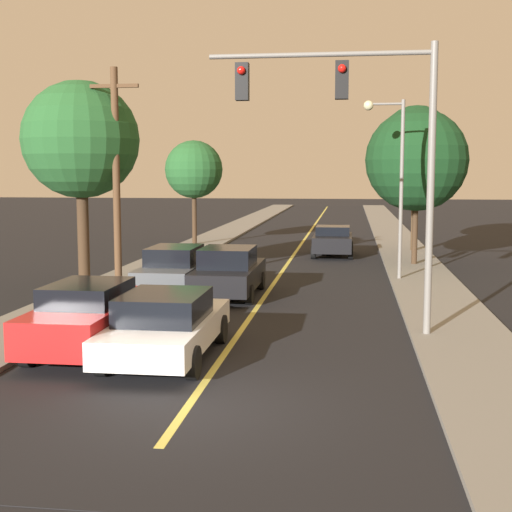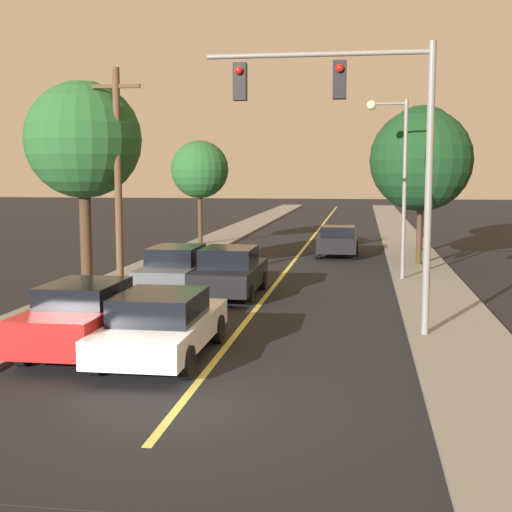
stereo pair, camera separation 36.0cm
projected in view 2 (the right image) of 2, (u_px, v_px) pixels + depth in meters
The scene contains 16 objects.
ground_plane at pixel (180, 405), 12.47m from camera, with size 200.00×200.00×0.00m, color black.
road_surface at pixel (316, 233), 47.82m from camera, with size 8.50×80.00×0.01m.
sidewalk_left at pixel (235, 231), 48.63m from camera, with size 2.50×80.00×0.12m.
sidewalk_right at pixel (399, 233), 47.00m from camera, with size 2.50×80.00×0.12m.
car_near_lane_front at pixel (162, 324), 15.52m from camera, with size 2.06×4.92×1.48m.
car_near_lane_second at pixel (230, 272), 23.38m from camera, with size 2.00×4.70×1.63m.
car_outer_lane_front at pixel (88, 315), 16.21m from camera, with size 1.90×4.82×1.60m.
car_outer_lane_second at pixel (177, 269), 24.01m from camera, with size 1.91×4.94×1.60m.
car_far_oncoming at pixel (338, 241), 34.57m from camera, with size 1.96×3.97×1.46m.
traffic_signal_mast at pixel (359, 128), 17.10m from camera, with size 5.47×0.42×7.00m.
streetlamp_right at pixel (395, 164), 26.13m from camera, with size 1.50×0.36×6.58m.
utility_pole_left at pixel (118, 176), 23.30m from camera, with size 1.60×0.24×7.30m.
tree_left_near at pixel (83, 141), 24.29m from camera, with size 3.98×3.98×7.04m.
tree_left_far at pixel (200, 170), 39.15m from camera, with size 3.17×3.17×5.69m.
tree_right_near at pixel (421, 160), 30.26m from camera, with size 4.36×4.36×6.65m.
tree_right_far at pixel (422, 143), 35.57m from camera, with size 3.65×3.65×7.28m.
Camera 2 is at (3.11, -11.75, 4.05)m, focal length 50.00 mm.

